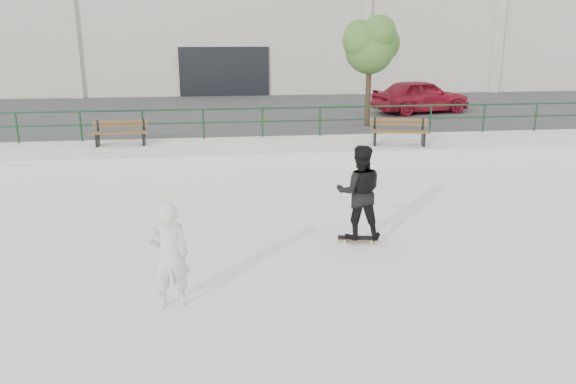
{
  "coord_description": "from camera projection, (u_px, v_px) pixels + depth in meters",
  "views": [
    {
      "loc": [
        -0.6,
        -8.26,
        4.02
      ],
      "look_at": [
        0.74,
        2.0,
        1.05
      ],
      "focal_mm": 35.0,
      "sensor_mm": 36.0,
      "label": 1
    }
  ],
  "objects": [
    {
      "name": "ground",
      "position": [
        259.0,
        290.0,
        9.05
      ],
      "size": [
        120.0,
        120.0,
        0.0
      ],
      "primitive_type": "plane",
      "color": "white",
      "rests_on": "ground"
    },
    {
      "name": "ledge",
      "position": [
        235.0,
        153.0,
        18.04
      ],
      "size": [
        30.0,
        3.0,
        0.5
      ],
      "primitive_type": "cube",
      "color": "#B9B4A9",
      "rests_on": "ground"
    },
    {
      "name": "parking_strip",
      "position": [
        228.0,
        115.0,
        26.14
      ],
      "size": [
        60.0,
        14.0,
        0.5
      ],
      "primitive_type": "cube",
      "color": "#373737",
      "rests_on": "ground"
    },
    {
      "name": "railing",
      "position": [
        233.0,
        116.0,
        19.01
      ],
      "size": [
        28.0,
        0.06,
        1.03
      ],
      "color": "#153C21",
      "rests_on": "ledge"
    },
    {
      "name": "commercial_building",
      "position": [
        221.0,
        23.0,
        38.29
      ],
      "size": [
        44.2,
        16.33,
        8.0
      ],
      "color": "beige",
      "rests_on": "ground"
    },
    {
      "name": "bench_left",
      "position": [
        121.0,
        133.0,
        17.93
      ],
      "size": [
        1.73,
        0.53,
        0.8
      ],
      "rotation": [
        0.0,
        0.0,
        0.01
      ],
      "color": "#57341D",
      "rests_on": "ledge"
    },
    {
      "name": "bench_right",
      "position": [
        399.0,
        132.0,
        17.97
      ],
      "size": [
        1.92,
        0.91,
        0.85
      ],
      "rotation": [
        0.0,
        0.0,
        -0.21
      ],
      "color": "#57341D",
      "rests_on": "ledge"
    },
    {
      "name": "tree",
      "position": [
        371.0,
        43.0,
        20.96
      ],
      "size": [
        2.32,
        2.06,
        4.12
      ],
      "color": "#413020",
      "rests_on": "parking_strip"
    },
    {
      "name": "red_car",
      "position": [
        421.0,
        96.0,
        24.99
      ],
      "size": [
        4.66,
        2.69,
        1.49
      ],
      "primitive_type": "imported",
      "rotation": [
        0.0,
        0.0,
        1.8
      ],
      "color": "maroon",
      "rests_on": "parking_strip"
    },
    {
      "name": "skateboard",
      "position": [
        358.0,
        238.0,
        11.11
      ],
      "size": [
        0.8,
        0.34,
        0.09
      ],
      "rotation": [
        0.0,
        0.0,
        -0.19
      ],
      "color": "black",
      "rests_on": "ground"
    },
    {
      "name": "standing_skater",
      "position": [
        359.0,
        192.0,
        10.85
      ],
      "size": [
        0.99,
        0.83,
        1.85
      ],
      "primitive_type": "imported",
      "rotation": [
        0.0,
        0.0,
        3.0
      ],
      "color": "black",
      "rests_on": "skateboard"
    },
    {
      "name": "seated_skater",
      "position": [
        169.0,
        255.0,
        8.32
      ],
      "size": [
        0.66,
        0.49,
        1.65
      ],
      "primitive_type": "imported",
      "rotation": [
        0.0,
        0.0,
        3.32
      ],
      "color": "silver",
      "rests_on": "ground"
    }
  ]
}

